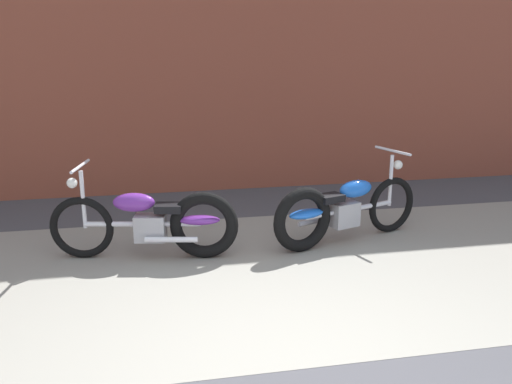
% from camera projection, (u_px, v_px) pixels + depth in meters
% --- Properties ---
extents(ground_plane, '(80.00, 80.00, 0.00)m').
position_uv_depth(ground_plane, '(289.00, 371.00, 3.89)').
color(ground_plane, '#47474C').
extents(sidewalk_slab, '(36.00, 3.50, 0.01)m').
position_uv_depth(sidewalk_slab, '(246.00, 272.00, 5.55)').
color(sidewalk_slab, gray).
rests_on(sidewalk_slab, ground).
extents(brick_building_wall, '(36.00, 0.50, 4.96)m').
position_uv_depth(brick_building_wall, '(205.00, 25.00, 8.15)').
color(brick_building_wall, brown).
rests_on(brick_building_wall, ground).
extents(motorcycle_purple, '(1.99, 0.69, 1.03)m').
position_uv_depth(motorcycle_purple, '(157.00, 222.00, 5.82)').
color(motorcycle_purple, black).
rests_on(motorcycle_purple, ground).
extents(motorcycle_blue, '(1.93, 0.86, 1.03)m').
position_uv_depth(motorcycle_blue, '(338.00, 210.00, 6.24)').
color(motorcycle_blue, black).
rests_on(motorcycle_blue, ground).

